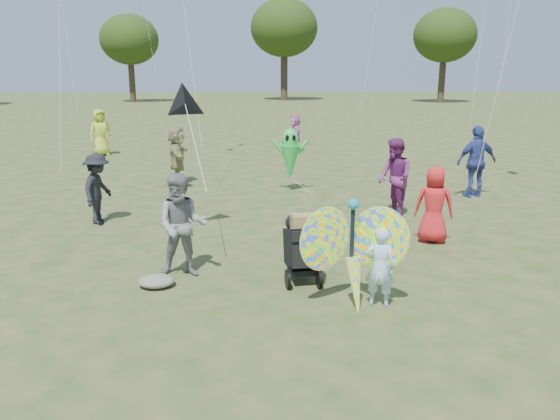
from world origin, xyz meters
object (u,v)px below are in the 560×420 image
object	(u,v)px
crowd_c	(476,162)
butterfly_kite	(353,253)
crowd_d	(177,156)
jogging_stroller	(302,242)
alien_kite	(290,157)
crowd_b	(98,189)
crowd_j	(295,133)
adult_man	(182,226)
child_girl	(380,267)
crowd_e	(394,178)
crowd_g	(101,132)
crowd_a	(434,205)

from	to	relation	value
crowd_c	butterfly_kite	world-z (taller)	crowd_c
crowd_c	crowd_d	size ratio (longest dim) A/B	1.10
jogging_stroller	crowd_d	bearing A→B (deg)	103.95
butterfly_kite	alien_kite	bearing A→B (deg)	93.72
crowd_b	butterfly_kite	world-z (taller)	butterfly_kite
crowd_j	adult_man	bearing A→B (deg)	-19.58
crowd_b	butterfly_kite	xyz separation A→B (m)	(4.81, -4.51, 0.02)
alien_kite	jogging_stroller	bearing A→B (deg)	-91.27
child_girl	crowd_e	size ratio (longest dim) A/B	0.65
child_girl	adult_man	size ratio (longest dim) A/B	0.69
crowd_d	crowd_g	distance (m)	6.93
crowd_c	crowd_j	world-z (taller)	crowd_c
crowd_b	jogging_stroller	distance (m)	5.40
child_girl	butterfly_kite	xyz separation A→B (m)	(-0.38, -0.01, 0.21)
crowd_e	crowd_g	xyz separation A→B (m)	(-9.27, 9.51, 0.01)
crowd_b	alien_kite	size ratio (longest dim) A/B	0.88
child_girl	crowd_c	bearing A→B (deg)	-104.66
child_girl	crowd_d	bearing A→B (deg)	-49.00
butterfly_kite	child_girl	bearing A→B (deg)	0.81
crowd_g	jogging_stroller	world-z (taller)	crowd_g
adult_man	crowd_d	xyz separation A→B (m)	(-1.17, 7.34, 0.01)
child_girl	crowd_j	world-z (taller)	crowd_j
crowd_e	alien_kite	xyz separation A→B (m)	(-2.22, 2.71, 0.08)
crowd_c	child_girl	bearing A→B (deg)	48.72
crowd_c	crowd_g	bearing A→B (deg)	-43.64
crowd_c	alien_kite	size ratio (longest dim) A/B	1.08
child_girl	crowd_e	distance (m)	5.07
adult_man	crowd_g	xyz separation A→B (m)	(-5.00, 13.12, 0.05)
child_girl	crowd_c	size ratio (longest dim) A/B	0.62
child_girl	crowd_b	bearing A→B (deg)	-25.35
crowd_j	crowd_g	bearing A→B (deg)	-93.37
adult_man	crowd_c	xyz separation A→B (m)	(6.88, 5.51, 0.09)
crowd_g	crowd_e	bearing A→B (deg)	-78.80
butterfly_kite	crowd_c	bearing A→B (deg)	57.43
crowd_d	adult_man	bearing A→B (deg)	-175.32
adult_man	alien_kite	distance (m)	6.65
crowd_b	crowd_e	size ratio (longest dim) A/B	0.86
child_girl	crowd_g	size ratio (longest dim) A/B	0.64
adult_man	crowd_d	bearing A→B (deg)	96.19
adult_man	butterfly_kite	xyz separation A→B (m)	(2.54, -1.27, -0.06)
crowd_j	butterfly_kite	distance (m)	15.12
crowd_b	crowd_d	bearing A→B (deg)	-5.45
butterfly_kite	crowd_b	bearing A→B (deg)	136.85
adult_man	child_girl	bearing A→B (deg)	-26.37
adult_man	crowd_g	bearing A→B (deg)	108.01
crowd_g	butterfly_kite	distance (m)	16.25
crowd_a	jogging_stroller	xyz separation A→B (m)	(-2.68, -1.86, -0.13)
alien_kite	crowd_e	bearing A→B (deg)	-50.68
adult_man	crowd_a	distance (m)	4.88
crowd_b	crowd_g	world-z (taller)	crowd_g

